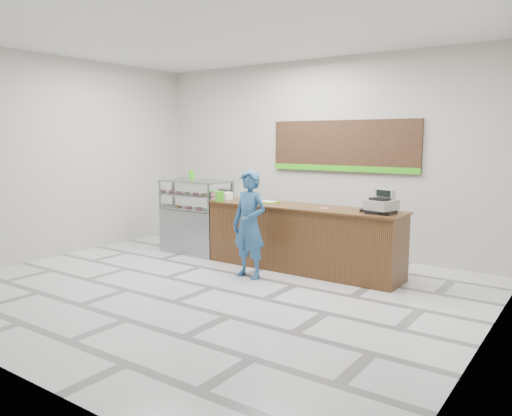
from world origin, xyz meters
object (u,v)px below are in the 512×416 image
Objects in this scene: cash_register at (382,205)px; display_case at (196,216)px; serving_tray at (268,202)px; sales_counter at (302,238)px; customer at (249,224)px.

display_case is at bearing -165.91° from cash_register.
serving_tray is at bearing 2.19° from display_case.
cash_register is at bearing -1.27° from sales_counter.
display_case is 0.82× the size of customer.
sales_counter is 1.45m from cash_register.
customer is (1.78, -0.81, 0.13)m from display_case.
cash_register is (3.52, -0.03, 0.48)m from display_case.
display_case is 1.58m from serving_tray.
serving_tray is at bearing -167.95° from cash_register.
customer is at bearing -69.78° from serving_tray.
sales_counter is 9.42× the size of serving_tray.
customer reaches higher than sales_counter.
cash_register reaches higher than display_case.
serving_tray is (-1.99, 0.09, -0.12)m from cash_register.
serving_tray is (-0.69, 0.06, 0.52)m from sales_counter.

